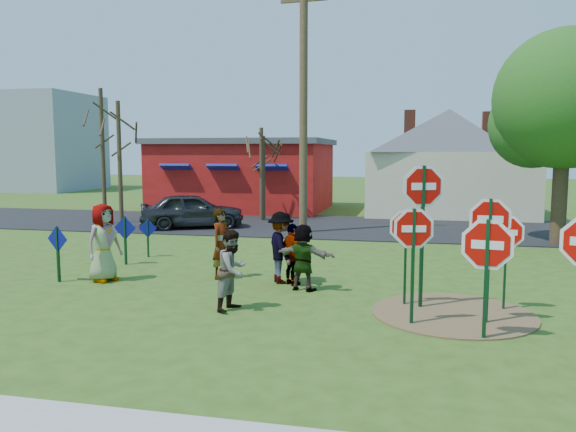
{
  "coord_description": "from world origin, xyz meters",
  "views": [
    {
      "loc": [
        3.61,
        -12.29,
        3.21
      ],
      "look_at": [
        0.54,
        1.78,
        1.56
      ],
      "focal_mm": 35.0,
      "sensor_mm": 36.0,
      "label": 1
    }
  ],
  "objects_px": {
    "stop_sign_b": "(423,200)",
    "stop_sign_c": "(490,232)",
    "stop_sign_d": "(506,239)",
    "person_a": "(104,243)",
    "stop_sign_a": "(413,240)",
    "leafy_tree": "(568,107)",
    "suv": "(192,210)",
    "utility_pole": "(303,96)",
    "person_b": "(222,244)"
  },
  "relations": [
    {
      "from": "stop_sign_b",
      "to": "stop_sign_c",
      "type": "distance_m",
      "value": 1.54
    },
    {
      "from": "stop_sign_d",
      "to": "person_a",
      "type": "xyz_separation_m",
      "value": [
        -9.32,
        0.61,
        -0.49
      ]
    },
    {
      "from": "stop_sign_a",
      "to": "leafy_tree",
      "type": "bearing_deg",
      "value": 51.58
    },
    {
      "from": "stop_sign_a",
      "to": "suv",
      "type": "height_order",
      "value": "stop_sign_a"
    },
    {
      "from": "stop_sign_d",
      "to": "person_a",
      "type": "height_order",
      "value": "stop_sign_d"
    },
    {
      "from": "utility_pole",
      "to": "leafy_tree",
      "type": "xyz_separation_m",
      "value": [
        9.25,
        -0.98,
        -0.63
      ]
    },
    {
      "from": "stop_sign_c",
      "to": "leafy_tree",
      "type": "xyz_separation_m",
      "value": [
        3.68,
        9.92,
        2.98
      ]
    },
    {
      "from": "stop_sign_d",
      "to": "leafy_tree",
      "type": "bearing_deg",
      "value": 80.42
    },
    {
      "from": "suv",
      "to": "stop_sign_a",
      "type": "bearing_deg",
      "value": -166.72
    },
    {
      "from": "stop_sign_d",
      "to": "person_a",
      "type": "relative_size",
      "value": 1.06
    },
    {
      "from": "stop_sign_c",
      "to": "person_a",
      "type": "bearing_deg",
      "value": 170.88
    },
    {
      "from": "utility_pole",
      "to": "leafy_tree",
      "type": "distance_m",
      "value": 9.33
    },
    {
      "from": "stop_sign_c",
      "to": "utility_pole",
      "type": "height_order",
      "value": "utility_pole"
    },
    {
      "from": "suv",
      "to": "utility_pole",
      "type": "relative_size",
      "value": 0.42
    },
    {
      "from": "stop_sign_a",
      "to": "stop_sign_d",
      "type": "height_order",
      "value": "stop_sign_a"
    },
    {
      "from": "stop_sign_a",
      "to": "suv",
      "type": "distance_m",
      "value": 14.63
    },
    {
      "from": "stop_sign_a",
      "to": "utility_pole",
      "type": "xyz_separation_m",
      "value": [
        -4.21,
        11.24,
        3.75
      ]
    },
    {
      "from": "suv",
      "to": "utility_pole",
      "type": "xyz_separation_m",
      "value": [
        4.78,
        -0.27,
        4.59
      ]
    },
    {
      "from": "stop_sign_b",
      "to": "leafy_tree",
      "type": "height_order",
      "value": "leafy_tree"
    },
    {
      "from": "stop_sign_b",
      "to": "stop_sign_d",
      "type": "height_order",
      "value": "stop_sign_b"
    },
    {
      "from": "suv",
      "to": "utility_pole",
      "type": "height_order",
      "value": "utility_pole"
    },
    {
      "from": "person_b",
      "to": "stop_sign_c",
      "type": "bearing_deg",
      "value": -93.73
    },
    {
      "from": "stop_sign_d",
      "to": "person_a",
      "type": "bearing_deg",
      "value": -173.44
    },
    {
      "from": "stop_sign_b",
      "to": "stop_sign_d",
      "type": "xyz_separation_m",
      "value": [
        1.66,
        0.21,
        -0.78
      ]
    },
    {
      "from": "stop_sign_c",
      "to": "suv",
      "type": "xyz_separation_m",
      "value": [
        -10.36,
        11.16,
        -0.97
      ]
    },
    {
      "from": "stop_sign_b",
      "to": "person_a",
      "type": "relative_size",
      "value": 1.59
    },
    {
      "from": "stop_sign_d",
      "to": "leafy_tree",
      "type": "distance_m",
      "value": 9.99
    },
    {
      "from": "person_a",
      "to": "suv",
      "type": "height_order",
      "value": "person_a"
    },
    {
      "from": "person_a",
      "to": "stop_sign_a",
      "type": "bearing_deg",
      "value": -83.09
    },
    {
      "from": "stop_sign_b",
      "to": "stop_sign_d",
      "type": "relative_size",
      "value": 1.5
    },
    {
      "from": "leafy_tree",
      "to": "stop_sign_a",
      "type": "bearing_deg",
      "value": -116.17
    },
    {
      "from": "stop_sign_a",
      "to": "person_b",
      "type": "distance_m",
      "value": 5.59
    },
    {
      "from": "stop_sign_c",
      "to": "utility_pole",
      "type": "relative_size",
      "value": 0.25
    },
    {
      "from": "stop_sign_c",
      "to": "person_a",
      "type": "height_order",
      "value": "stop_sign_c"
    },
    {
      "from": "leafy_tree",
      "to": "utility_pole",
      "type": "bearing_deg",
      "value": 173.98
    },
    {
      "from": "stop_sign_a",
      "to": "utility_pole",
      "type": "height_order",
      "value": "utility_pole"
    },
    {
      "from": "stop_sign_c",
      "to": "stop_sign_d",
      "type": "relative_size",
      "value": 1.21
    },
    {
      "from": "stop_sign_c",
      "to": "leafy_tree",
      "type": "height_order",
      "value": "leafy_tree"
    },
    {
      "from": "stop_sign_d",
      "to": "leafy_tree",
      "type": "relative_size",
      "value": 0.28
    },
    {
      "from": "stop_sign_c",
      "to": "utility_pole",
      "type": "distance_m",
      "value": 12.76
    },
    {
      "from": "person_b",
      "to": "leafy_tree",
      "type": "xyz_separation_m",
      "value": [
        9.77,
        7.36,
        3.83
      ]
    },
    {
      "from": "person_a",
      "to": "stop_sign_c",
      "type": "bearing_deg",
      "value": -78.71
    },
    {
      "from": "person_a",
      "to": "stop_sign_b",
      "type": "bearing_deg",
      "value": -74.23
    },
    {
      "from": "stop_sign_b",
      "to": "utility_pole",
      "type": "height_order",
      "value": "utility_pole"
    },
    {
      "from": "leafy_tree",
      "to": "person_b",
      "type": "bearing_deg",
      "value": -142.99
    },
    {
      "from": "leafy_tree",
      "to": "person_a",
      "type": "bearing_deg",
      "value": -146.57
    },
    {
      "from": "utility_pole",
      "to": "stop_sign_c",
      "type": "bearing_deg",
      "value": -62.9
    },
    {
      "from": "stop_sign_b",
      "to": "stop_sign_c",
      "type": "xyz_separation_m",
      "value": [
        1.19,
        -0.83,
        -0.5
      ]
    },
    {
      "from": "stop_sign_a",
      "to": "stop_sign_b",
      "type": "distance_m",
      "value": 1.36
    },
    {
      "from": "leafy_tree",
      "to": "stop_sign_b",
      "type": "bearing_deg",
      "value": -118.18
    }
  ]
}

